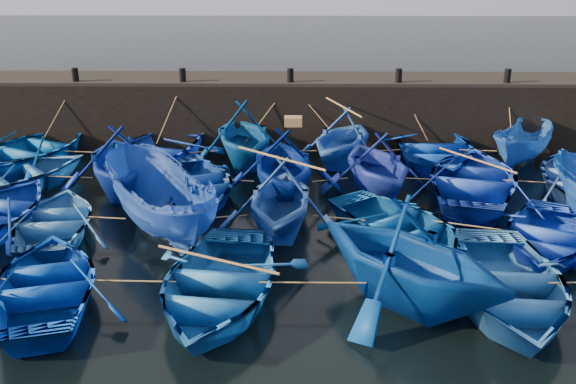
{
  "coord_description": "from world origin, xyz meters",
  "views": [
    {
      "loc": [
        0.24,
        -14.06,
        7.35
      ],
      "look_at": [
        0.0,
        3.2,
        0.7
      ],
      "focal_mm": 40.0,
      "sensor_mm": 36.0,
      "label": 1
    }
  ],
  "objects": [
    {
      "name": "quay_top",
      "position": [
        0.0,
        10.5,
        2.56
      ],
      "size": [
        26.0,
        2.5,
        0.12
      ],
      "primitive_type": "cube",
      "color": "black",
      "rests_on": "quay_wall"
    },
    {
      "name": "boat_17",
      "position": [
        2.96,
        1.53,
        0.47
      ],
      "size": [
        5.28,
        5.55,
        0.94
      ],
      "primitive_type": "imported",
      "rotation": [
        0.0,
        0.0,
        0.63
      ],
      "color": "navy",
      "rests_on": "ground"
    },
    {
      "name": "boat_2",
      "position": [
        -1.65,
        7.62,
        1.16
      ],
      "size": [
        4.69,
        5.15,
        2.33
      ],
      "primitive_type": "imported",
      "rotation": [
        0.0,
        0.0,
        0.22
      ],
      "color": "navy",
      "rests_on": "ground"
    },
    {
      "name": "boat_11",
      "position": [
        5.77,
        4.72,
        0.59
      ],
      "size": [
        5.39,
        6.52,
        1.17
      ],
      "primitive_type": "imported",
      "rotation": [
        0.0,
        0.0,
        2.88
      ],
      "color": "#0E2D9E",
      "rests_on": "ground"
    },
    {
      "name": "boat_4",
      "position": [
        5.14,
        7.87,
        0.59
      ],
      "size": [
        4.05,
        5.66,
        1.17
      ],
      "primitive_type": "imported",
      "rotation": [
        0.0,
        0.0,
        0.0
      ],
      "color": "#00258D",
      "rests_on": "ground"
    },
    {
      "name": "boat_23",
      "position": [
        2.66,
        -1.85,
        1.24
      ],
      "size": [
        6.2,
        6.19,
        2.48
      ],
      "primitive_type": "imported",
      "rotation": [
        0.0,
        0.0,
        0.8
      ],
      "color": "navy",
      "rests_on": "ground"
    },
    {
      "name": "boat_3",
      "position": [
        1.84,
        7.67,
        1.05
      ],
      "size": [
        4.82,
        5.09,
        2.11
      ],
      "primitive_type": "imported",
      "rotation": [
        0.0,
        0.0,
        -0.44
      ],
      "color": "blue",
      "rests_on": "ground"
    },
    {
      "name": "bollard_4",
      "position": [
        8.0,
        9.6,
        2.87
      ],
      "size": [
        0.24,
        0.24,
        0.5
      ],
      "primitive_type": "cylinder",
      "color": "black",
      "rests_on": "quay_top"
    },
    {
      "name": "mooring_ropes",
      "position": [
        -0.21,
        5.1,
        0.89
      ],
      "size": [
        17.54,
        11.39,
        2.1
      ],
      "color": "tan",
      "rests_on": "ground"
    },
    {
      "name": "boat_10",
      "position": [
        2.76,
        4.85,
        1.06
      ],
      "size": [
        4.31,
        4.72,
        2.12
      ],
      "primitive_type": "imported",
      "rotation": [
        0.0,
        0.0,
        3.38
      ],
      "color": "navy",
      "rests_on": "ground"
    },
    {
      "name": "ground",
      "position": [
        0.0,
        0.0,
        0.0
      ],
      "size": [
        120.0,
        120.0,
        0.0
      ],
      "primitive_type": "plane",
      "color": "black",
      "rests_on": "ground"
    },
    {
      "name": "boat_22",
      "position": [
        -1.45,
        -1.85,
        0.53
      ],
      "size": [
        4.28,
        5.55,
        1.07
      ],
      "primitive_type": "imported",
      "rotation": [
        0.0,
        0.0,
        -0.12
      ],
      "color": "#1253A9",
      "rests_on": "ground"
    },
    {
      "name": "loose_oars",
      "position": [
        1.49,
        3.09,
        1.65
      ],
      "size": [
        9.48,
        11.6,
        1.13
      ],
      "color": "#99724C",
      "rests_on": "ground"
    },
    {
      "name": "boat_8",
      "position": [
        -2.93,
        4.66,
        0.49
      ],
      "size": [
        4.97,
        5.66,
        0.98
      ],
      "primitive_type": "imported",
      "rotation": [
        0.0,
        0.0,
        0.41
      ],
      "color": "#0E3B95",
      "rests_on": "ground"
    },
    {
      "name": "bollard_2",
      "position": [
        0.0,
        9.6,
        2.87
      ],
      "size": [
        0.24,
        0.24,
        0.5
      ],
      "primitive_type": "cylinder",
      "color": "black",
      "rests_on": "quay_top"
    },
    {
      "name": "bollard_3",
      "position": [
        4.0,
        9.6,
        2.87
      ],
      "size": [
        0.24,
        0.24,
        0.5
      ],
      "primitive_type": "cylinder",
      "color": "black",
      "rests_on": "quay_top"
    },
    {
      "name": "boat_18",
      "position": [
        6.62,
        0.89,
        0.45
      ],
      "size": [
        4.66,
        5.27,
        0.91
      ],
      "primitive_type": "imported",
      "rotation": [
        0.0,
        0.0,
        -0.43
      ],
      "color": "#1235C7",
      "rests_on": "ground"
    },
    {
      "name": "wooden_crate",
      "position": [
        0.14,
        4.49,
        2.46
      ],
      "size": [
        0.52,
        0.39,
        0.27
      ],
      "primitive_type": "cube",
      "color": "olive",
      "rests_on": "boat_9"
    },
    {
      "name": "boat_0",
      "position": [
        -9.23,
        7.54,
        0.58
      ],
      "size": [
        6.05,
        6.77,
        1.16
      ],
      "primitive_type": "imported",
      "rotation": [
        0.0,
        0.0,
        2.68
      ],
      "color": "navy",
      "rests_on": "ground"
    },
    {
      "name": "boat_1",
      "position": [
        -4.91,
        7.28,
        0.59
      ],
      "size": [
        5.68,
        6.72,
        1.19
      ],
      "primitive_type": "imported",
      "rotation": [
        0.0,
        0.0,
        -0.31
      ],
      "color": "#1236C9",
      "rests_on": "ground"
    },
    {
      "name": "boat_16",
      "position": [
        -0.19,
        1.84,
        1.07
      ],
      "size": [
        3.76,
        4.28,
        2.14
      ],
      "primitive_type": "imported",
      "rotation": [
        0.0,
        0.0,
        -0.06
      ],
      "color": "blue",
      "rests_on": "ground"
    },
    {
      "name": "boat_7",
      "position": [
        -5.25,
        4.76,
        1.17
      ],
      "size": [
        5.09,
        5.46,
        2.34
      ],
      "primitive_type": "imported",
      "rotation": [
        0.0,
        0.0,
        3.48
      ],
      "color": "navy",
      "rests_on": "ground"
    },
    {
      "name": "bollard_1",
      "position": [
        -4.0,
        9.6,
        2.87
      ],
      "size": [
        0.24,
        0.24,
        0.5
      ],
      "primitive_type": "cylinder",
      "color": "black",
      "rests_on": "quay_top"
    },
    {
      "name": "boat_14",
      "position": [
        -6.23,
        1.67,
        0.44
      ],
      "size": [
        3.66,
        4.65,
        0.88
      ],
      "primitive_type": "imported",
      "rotation": [
        0.0,
        0.0,
        3.3
      ],
      "color": "#2863B4",
      "rests_on": "ground"
    },
    {
      "name": "boat_9",
      "position": [
        -0.16,
        4.49,
        1.16
      ],
      "size": [
        4.19,
        4.74,
        2.33
      ],
      "primitive_type": "imported",
      "rotation": [
        0.0,
        0.0,
        3.23
      ],
      "color": "navy",
      "rests_on": "ground"
    },
    {
      "name": "bollard_0",
      "position": [
        -8.0,
        9.6,
        2.87
      ],
      "size": [
        0.24,
        0.24,
        0.5
      ],
      "primitive_type": "cylinder",
      "color": "black",
      "rests_on": "quay_top"
    },
    {
      "name": "boat_5",
      "position": [
        8.24,
        7.73,
        0.77
      ],
      "size": [
        3.57,
        4.08,
        1.53
      ],
      "primitive_type": "imported",
      "rotation": [
        0.0,
        0.0,
        -0.64
      ],
      "color": "blue",
      "rests_on": "ground"
    },
    {
      "name": "boat_15",
      "position": [
        -3.41,
        1.55,
        1.03
      ],
      "size": [
        4.55,
        5.54,
        2.05
      ],
      "primitive_type": "imported",
      "rotation": [
        0.0,
        0.0,
        3.71
      ],
      "color": "navy",
      "rests_on": "ground"
    },
    {
      "name": "boat_6",
      "position": [
        -8.93,
        4.9,
        0.54
      ],
      "size": [
        6.38,
        6.32,
        1.09
      ],
      "primitive_type": "imported",
      "rotation": [
        0.0,
        0.0,
        2.33
      ],
      "color": "#1E56A0",
      "rests_on": "ground"
    },
    {
      "name": "quay_wall",
      "position": [
        0.0,
        10.5,
        1.25
      ],
      "size": [
        26.0,
        2.5,
        2.5
      ],
      "primitive_type": "cube",
      "color": "black",
      "rests_on": "ground"
    },
    {
      "name": "boat_24",
      "position": [
        4.79,
        -1.79,
        0.54
      ],
      "size": [
        4.14,
        5.48,
        1.07
      ],
      "primitive_type": "imported",
      "rotation": [
        0.0,
        0.0,
        -0.09
      ],
      "color": "blue",
      "rests_on": "ground"
    },
    {
      "name": "boat_21",
      "position": [
        -5.19,
        -1.81,
        0.48
      ],
      "size": [
        4.42,
        5.33,
        0.96
      ],
      "primitive_type": "imported",
      "rotation": [
        0.0,
        0.0,
        3.41
      ],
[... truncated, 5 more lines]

